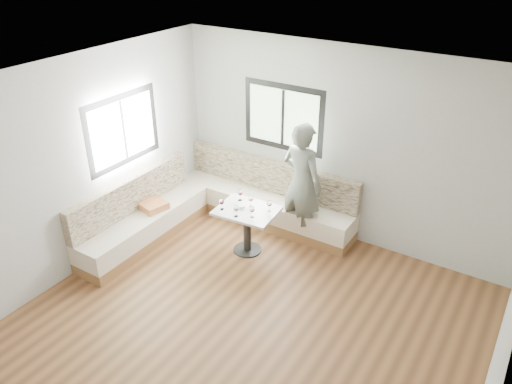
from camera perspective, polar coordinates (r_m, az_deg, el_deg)
room at (r=5.13m, az=-2.30°, el=-3.49°), size 5.01×5.01×2.81m
banquette at (r=7.53m, az=-4.93°, el=-1.94°), size 2.90×2.80×0.95m
table at (r=6.90m, az=-1.02°, el=-3.22°), size 0.87×0.70×0.67m
person at (r=7.02m, az=5.26°, el=1.00°), size 0.74×0.56×1.81m
olive_ramekin at (r=6.84m, az=-1.71°, el=-1.67°), size 0.10×0.10×0.04m
wine_glass_a at (r=6.77m, az=-3.94°, el=-1.12°), size 0.08×0.08×0.17m
wine_glass_b at (r=6.60m, az=-2.29°, el=-1.92°), size 0.08×0.08×0.17m
wine_glass_c at (r=6.57m, az=-0.46°, el=-2.01°), size 0.08×0.08×0.17m
wine_glass_d at (r=6.82m, az=-0.61°, el=-0.78°), size 0.08×0.08×0.17m
wine_glass_e at (r=6.71m, az=1.53°, el=-1.33°), size 0.08×0.08×0.17m
wine_glass_f at (r=6.98m, az=-1.84°, el=-0.09°), size 0.08×0.08×0.17m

